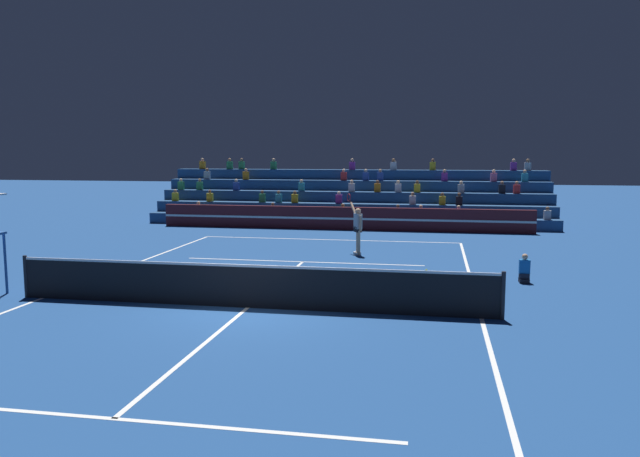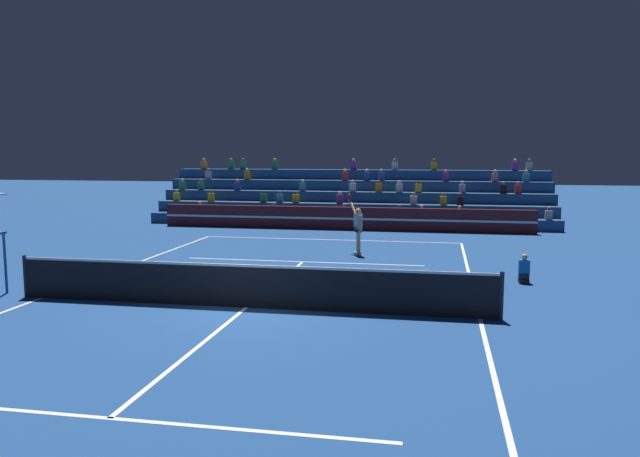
# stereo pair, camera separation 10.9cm
# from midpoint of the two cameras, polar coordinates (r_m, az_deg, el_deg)

# --- Properties ---
(ground_plane) EXTENTS (120.00, 120.00, 0.00)m
(ground_plane) POSITION_cam_midpoint_polar(r_m,az_deg,el_deg) (15.31, -6.83, -7.21)
(ground_plane) COLOR navy
(court_lines) EXTENTS (11.10, 23.90, 0.01)m
(court_lines) POSITION_cam_midpoint_polar(r_m,az_deg,el_deg) (15.31, -6.83, -7.19)
(court_lines) COLOR white
(court_lines) RESTS_ON ground
(tennis_net) EXTENTS (12.00, 0.10, 1.10)m
(tennis_net) POSITION_cam_midpoint_polar(r_m,az_deg,el_deg) (15.18, -6.86, -5.22)
(tennis_net) COLOR black
(tennis_net) RESTS_ON ground
(sponsor_banner_wall) EXTENTS (18.00, 0.26, 1.10)m
(sponsor_banner_wall) POSITION_cam_midpoint_polar(r_m,az_deg,el_deg) (30.11, 1.89, 0.93)
(sponsor_banner_wall) COLOR #51191E
(sponsor_banner_wall) RESTS_ON ground
(bleacher_stand) EXTENTS (20.67, 4.75, 3.38)m
(bleacher_stand) POSITION_cam_midpoint_polar(r_m,az_deg,el_deg) (33.81, 2.85, 2.40)
(bleacher_stand) COLOR navy
(bleacher_stand) RESTS_ON ground
(ball_kid_courtside) EXTENTS (0.30, 0.36, 0.84)m
(ball_kid_courtside) POSITION_cam_midpoint_polar(r_m,az_deg,el_deg) (18.90, 18.02, -3.74)
(ball_kid_courtside) COLOR black
(ball_kid_courtside) RESTS_ON ground
(tennis_player) EXTENTS (0.74, 1.21, 2.26)m
(tennis_player) POSITION_cam_midpoint_polar(r_m,az_deg,el_deg) (22.79, 3.33, 0.04)
(tennis_player) COLOR tan
(tennis_player) RESTS_ON ground
(tennis_ball) EXTENTS (0.07, 0.07, 0.07)m
(tennis_ball) POSITION_cam_midpoint_polar(r_m,az_deg,el_deg) (20.00, 9.55, -3.78)
(tennis_ball) COLOR #C6DB33
(tennis_ball) RESTS_ON ground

